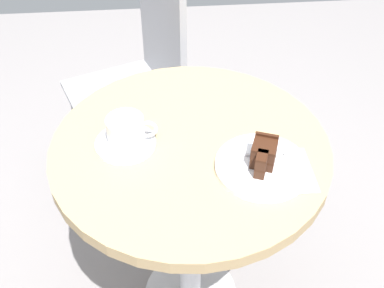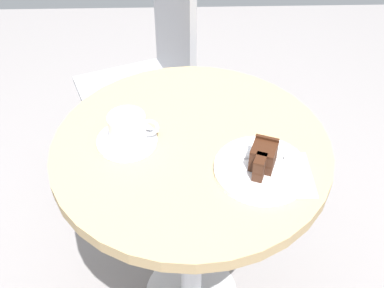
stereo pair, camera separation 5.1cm
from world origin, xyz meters
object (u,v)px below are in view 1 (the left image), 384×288
(cake_plate, at_px, (262,166))
(napkin, at_px, (278,171))
(coffee_cup, at_px, (126,130))
(cake_slice, at_px, (264,155))
(saucer, at_px, (126,143))
(fork, at_px, (275,155))
(teaspoon, at_px, (142,131))
(cafe_chair, at_px, (142,71))

(cake_plate, height_order, napkin, cake_plate)
(coffee_cup, distance_m, cake_plate, 0.34)
(coffee_cup, height_order, cake_slice, coffee_cup)
(cake_slice, bearing_deg, saucer, 161.50)
(saucer, bearing_deg, fork, -13.29)
(teaspoon, relative_size, cake_plate, 0.47)
(coffee_cup, distance_m, napkin, 0.38)
(saucer, bearing_deg, coffee_cup, 20.88)
(teaspoon, bearing_deg, cake_plate, -6.24)
(teaspoon, distance_m, cake_slice, 0.32)
(coffee_cup, relative_size, fork, 0.88)
(cake_slice, bearing_deg, cafe_chair, 111.90)
(coffee_cup, distance_m, cake_slice, 0.34)
(saucer, xyz_separation_m, teaspoon, (0.04, 0.04, 0.01))
(cake_plate, bearing_deg, saucer, 161.03)
(cake_plate, xyz_separation_m, fork, (0.04, 0.03, 0.01))
(coffee_cup, bearing_deg, cake_slice, -19.15)
(fork, distance_m, napkin, 0.04)
(saucer, distance_m, fork, 0.37)
(fork, height_order, napkin, fork)
(saucer, relative_size, cafe_chair, 0.17)
(saucer, height_order, cafe_chair, cafe_chair)
(cake_slice, bearing_deg, teaspoon, 152.81)
(cafe_chair, bearing_deg, cake_slice, 0.75)
(cake_slice, relative_size, fork, 0.69)
(teaspoon, xyz_separation_m, cake_slice, (0.29, -0.15, 0.03))
(saucer, bearing_deg, teaspoon, 42.58)
(coffee_cup, height_order, fork, coffee_cup)
(cake_plate, bearing_deg, teaspoon, 152.32)
(cafe_chair, bearing_deg, saucer, -24.45)
(fork, bearing_deg, teaspoon, 164.40)
(coffee_cup, xyz_separation_m, cake_slice, (0.32, -0.11, -0.00))
(saucer, xyz_separation_m, fork, (0.36, -0.09, 0.01))
(coffee_cup, relative_size, teaspoon, 1.19)
(saucer, xyz_separation_m, cafe_chair, (0.04, 0.61, -0.19))
(fork, bearing_deg, cake_slice, -141.90)
(cake_plate, xyz_separation_m, cafe_chair, (-0.29, 0.73, -0.19))
(napkin, relative_size, cafe_chair, 0.19)
(saucer, bearing_deg, cake_slice, -18.50)
(napkin, bearing_deg, cake_slice, 151.05)
(saucer, xyz_separation_m, napkin, (0.36, -0.13, -0.00))
(teaspoon, height_order, cafe_chair, cafe_chair)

